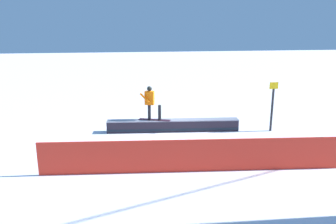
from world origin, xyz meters
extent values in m
plane|color=white|center=(0.00, 0.00, 0.00)|extent=(120.00, 120.00, 0.00)
cube|color=#24202C|center=(0.00, 0.00, 0.25)|extent=(5.94, 1.20, 0.50)
cube|color=black|center=(0.00, 0.00, 0.13)|extent=(5.95, 1.21, 0.12)
cube|color=gray|center=(0.00, 0.00, 0.52)|extent=(5.95, 1.26, 0.04)
cube|color=black|center=(0.83, -0.11, 0.55)|extent=(1.43, 0.81, 0.01)
cylinder|color=black|center=(1.05, -0.20, 0.90)|extent=(0.18, 0.18, 0.68)
cylinder|color=black|center=(0.61, -0.02, 0.90)|extent=(0.18, 0.18, 0.68)
cube|color=orange|center=(1.03, -0.20, 1.54)|extent=(0.46, 0.38, 0.61)
sphere|color=black|center=(1.03, -0.20, 1.96)|extent=(0.22, 0.22, 0.22)
cylinder|color=orange|center=(1.26, -0.12, 1.57)|extent=(0.46, 0.26, 0.44)
cylinder|color=orange|center=(0.88, -0.31, 1.57)|extent=(0.13, 0.13, 0.55)
cube|color=red|center=(0.00, 4.42, 0.54)|extent=(10.21, 1.40, 1.08)
cylinder|color=#262628|center=(-4.38, 0.79, 0.97)|extent=(0.10, 0.10, 1.94)
cube|color=yellow|center=(-4.38, 0.79, 2.09)|extent=(0.40, 0.04, 0.30)
camera|label=1|loc=(2.86, 13.70, 4.38)|focal=34.35mm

